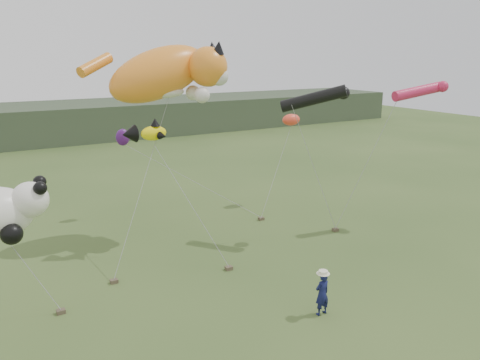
% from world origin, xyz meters
% --- Properties ---
extents(ground, '(120.00, 120.00, 0.00)m').
position_xyz_m(ground, '(0.00, 0.00, 0.00)').
color(ground, '#385123').
rests_on(ground, ground).
extents(headland, '(90.00, 13.00, 4.00)m').
position_xyz_m(headland, '(-3.11, 44.69, 1.92)').
color(headland, '#2D3D28').
rests_on(headland, ground).
extents(festival_attendant, '(0.65, 0.44, 1.73)m').
position_xyz_m(festival_attendant, '(-0.22, -1.13, 0.87)').
color(festival_attendant, '#121745').
rests_on(festival_attendant, ground).
extents(sandbag_anchors, '(15.31, 5.28, 0.17)m').
position_xyz_m(sandbag_anchors, '(-1.43, 5.51, 0.08)').
color(sandbag_anchors, brown).
rests_on(sandbag_anchors, ground).
extents(cat_kite, '(7.26, 3.87, 4.03)m').
position_xyz_m(cat_kite, '(-1.81, 9.56, 8.73)').
color(cat_kite, orange).
rests_on(cat_kite, ground).
extents(fish_kite, '(2.25, 1.51, 1.15)m').
position_xyz_m(fish_kite, '(-3.73, 8.27, 5.98)').
color(fish_kite, '#FFEA08').
rests_on(fish_kite, ground).
extents(tube_kites, '(9.30, 3.56, 1.52)m').
position_xyz_m(tube_kites, '(7.36, 4.88, 7.61)').
color(tube_kites, black).
rests_on(tube_kites, ground).
extents(misc_kites, '(11.42, 3.29, 1.53)m').
position_xyz_m(misc_kites, '(3.18, 12.16, 5.30)').
color(misc_kites, '#F9452B').
rests_on(misc_kites, ground).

